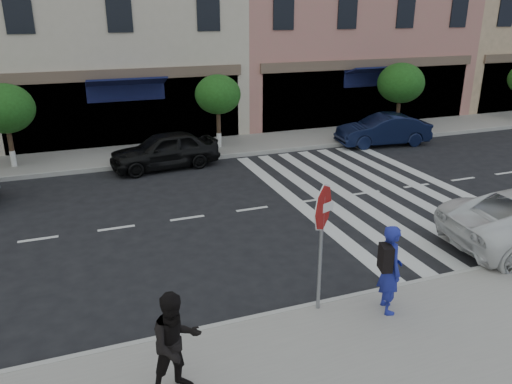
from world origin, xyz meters
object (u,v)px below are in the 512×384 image
car_far_mid (165,150)px  car_far_right (383,130)px  photographer (390,269)px  walker (176,344)px  stop_sign (322,220)px

car_far_mid → car_far_right: size_ratio=1.00×
photographer → car_far_mid: photographer is taller
walker → car_far_mid: 12.20m
photographer → walker: photographer is taller
walker → photographer: bearing=-3.7°
photographer → car_far_mid: size_ratio=0.44×
photographer → car_far_right: (7.50, 11.27, -0.37)m
walker → car_far_right: (11.79, 12.01, -0.33)m
walker → car_far_right: bearing=32.1°
stop_sign → car_far_mid: bearing=74.0°
car_far_mid → car_far_right: bearing=83.4°
stop_sign → car_far_mid: stop_sign is taller
car_far_mid → car_far_right: (9.68, 0.00, -0.02)m
photographer → car_far_mid: (-2.18, 11.27, -0.35)m
photographer → car_far_right: bearing=-17.4°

